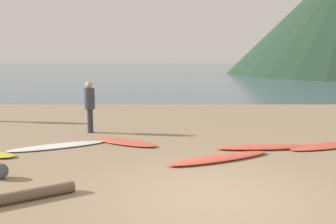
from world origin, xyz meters
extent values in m
cube|color=#8C7559|center=(0.00, 10.00, -0.10)|extent=(120.00, 120.00, 0.20)
cube|color=#475B6B|center=(0.00, 62.24, 0.00)|extent=(140.00, 100.00, 0.01)
ellipsoid|color=white|center=(-3.69, 3.52, 0.03)|extent=(2.50, 1.63, 0.06)
ellipsoid|color=#D84C38|center=(-1.94, 3.93, 0.04)|extent=(1.98, 1.49, 0.09)
ellipsoid|color=#D84C38|center=(0.40, 2.30, 0.05)|extent=(2.63, 1.64, 0.09)
ellipsoid|color=#D84C38|center=(1.68, 3.34, 0.05)|extent=(2.51, 0.71, 0.09)
ellipsoid|color=#D84C38|center=(3.35, 3.52, 0.03)|extent=(2.32, 1.39, 0.07)
cylinder|color=#2D2D38|center=(-3.21, 5.42, 0.37)|extent=(0.18, 0.18, 0.75)
cylinder|color=#333842|center=(-3.21, 5.42, 1.07)|extent=(0.32, 0.32, 0.65)
sphere|color=tan|center=(-3.21, 5.42, 1.50)|extent=(0.21, 0.21, 0.21)
cylinder|color=brown|center=(-3.27, -0.21, 0.10)|extent=(1.74, 1.19, 0.19)
sphere|color=#4B4C51|center=(-4.05, 0.99, 0.15)|extent=(0.31, 0.31, 0.31)
camera|label=1|loc=(-0.78, -6.00, 2.38)|focal=39.76mm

